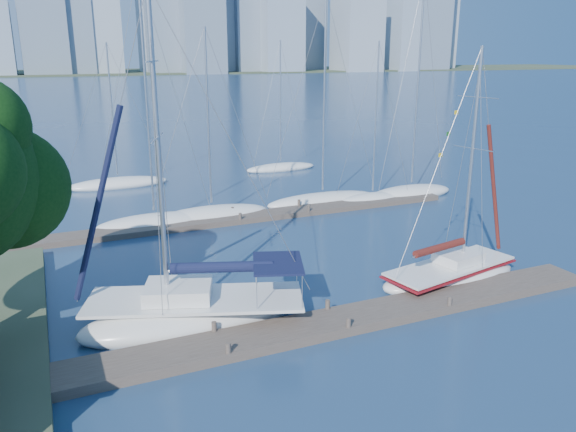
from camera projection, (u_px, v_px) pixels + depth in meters
name	position (u px, v px, depth m)	size (l,w,h in m)	color
ground	(337.00, 326.00, 23.23)	(700.00, 700.00, 0.00)	navy
near_dock	(338.00, 322.00, 23.17)	(26.00, 2.00, 0.40)	#443A32
far_dock	(250.00, 217.00, 38.01)	(30.00, 1.80, 0.36)	#443A32
far_shore	(55.00, 73.00, 304.49)	(800.00, 100.00, 1.50)	#38472D
sailboat_navy	(195.00, 301.00, 23.26)	(10.07, 6.18, 13.94)	white
sailboat_maroon	(451.00, 264.00, 27.50)	(7.98, 3.93, 11.73)	white
bg_boat_1	(155.00, 221.00, 36.58)	(7.72, 2.93, 15.92)	white
bg_boat_2	(212.00, 214.00, 38.27)	(8.06, 2.80, 12.86)	white
bg_boat_3	(322.00, 199.00, 42.13)	(8.96, 2.35, 15.24)	white
bg_boat_4	(372.00, 198.00, 42.60)	(5.90, 3.07, 11.99)	white
bg_boat_5	(411.00, 192.00, 44.21)	(7.60, 4.02, 16.81)	white
bg_boat_6	(118.00, 184.00, 47.32)	(8.59, 4.35, 12.04)	white
bg_boat_7	(281.00, 168.00, 54.04)	(7.26, 4.36, 12.26)	white
skyline	(100.00, 0.00, 277.35)	(502.62, 51.31, 117.49)	#8093A6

